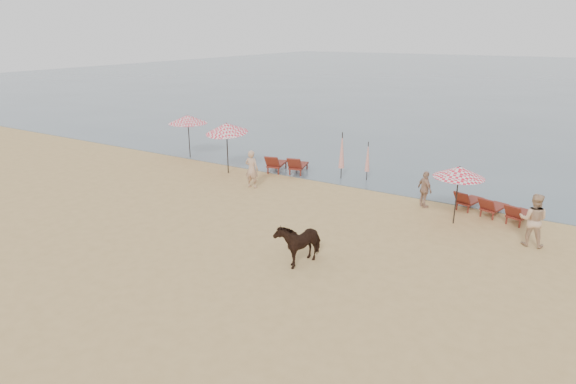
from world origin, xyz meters
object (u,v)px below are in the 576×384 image
Objects in this scene: umbrella_open_right at (459,172)px; cow at (299,241)px; lounger_cluster_right at (492,206)px; beachgoer_right_a at (533,220)px; umbrella_closed_left at (368,157)px; umbrella_closed_right at (342,150)px; umbrella_open_left_a at (188,119)px; umbrella_open_left_b at (226,128)px; lounger_cluster_left at (286,164)px; beachgoer_right_b at (425,189)px; beachgoer_left at (252,169)px.

cow is (-3.54, -5.94, -1.38)m from umbrella_open_right.
umbrella_open_right reaches higher than lounger_cluster_right.
umbrella_open_right is 1.22× the size of beachgoer_right_a.
umbrella_open_right reaches higher than cow.
umbrella_closed_right is (-1.23, -0.39, 0.25)m from umbrella_closed_left.
umbrella_open_left_a is 4.15m from umbrella_open_left_b.
lounger_cluster_left is 0.90× the size of umbrella_open_left_a.
umbrella_open_left_b is at bearing 42.30° from beachgoer_right_b.
umbrella_open_right is 3.05m from beachgoer_right_a.
umbrella_open_left_a is 10.80m from umbrella_closed_left.
beachgoer_left is (-4.28, -3.86, -0.32)m from umbrella_closed_left.
beachgoer_left reaches higher than lounger_cluster_right.
umbrella_closed_left is at bearing 44.68° from umbrella_open_left_b.
beachgoer_left is at bearing -137.94° from umbrella_closed_left.
cow is at bearing 129.92° from beachgoer_left.
umbrella_closed_right is 1.32× the size of beachgoer_left.
beachgoer_left reaches higher than cow.
umbrella_closed_left is 1.31m from umbrella_closed_right.
beachgoer_right_b is at bearing 86.45° from cow.
beachgoer_right_a is at bearing 17.87° from umbrella_open_left_b.
beachgoer_right_a reaches higher than beachgoer_right_b.
umbrella_closed_left reaches higher than lounger_cluster_right.
lounger_cluster_left is at bearing -169.03° from lounger_cluster_right.
umbrella_open_left_a is 9.53m from umbrella_closed_right.
beachgoer_left is (6.41, -2.75, -1.38)m from umbrella_open_left_a.
umbrella_open_left_a reaches higher than beachgoer_left.
lounger_cluster_right is at bearing -20.25° from lounger_cluster_left.
beachgoer_right_b is (-2.66, -0.35, 0.37)m from lounger_cluster_right.
lounger_cluster_left is 1.15× the size of umbrella_closed_left.
umbrella_closed_left is 4.24m from beachgoer_right_b.
cow is 1.06× the size of beachgoer_right_b.
umbrella_open_left_a is 1.34× the size of beachgoer_right_a.
umbrella_open_left_a is at bearing 168.61° from umbrella_open_right.
umbrella_closed_right reaches higher than umbrella_closed_left.
lounger_cluster_left is 0.99× the size of umbrella_open_right.
umbrella_open_left_b is 1.66× the size of cow.
lounger_cluster_left is at bearing 161.43° from umbrella_open_right.
beachgoer_right_b reaches higher than cow.
umbrella_open_right is (9.23, -2.62, 1.61)m from lounger_cluster_left.
lounger_cluster_right is at bearing 26.92° from umbrella_open_left_b.
umbrella_open_left_a reaches higher than beachgoer_right_b.
beachgoer_right_a is at bearing -29.84° from lounger_cluster_left.
lounger_cluster_right is 1.11× the size of umbrella_open_left_b.
umbrella_open_left_a is at bearing -175.05° from umbrella_open_left_b.
beachgoer_right_a is (7.82, -4.19, -0.28)m from umbrella_closed_left.
umbrella_closed_right is 9.82m from beachgoer_right_a.
umbrella_closed_left reaches higher than beachgoer_right_b.
beachgoer_right_b reaches higher than lounger_cluster_right.
umbrella_open_left_b is 10.98m from cow.
umbrella_closed_left reaches higher than lounger_cluster_left.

